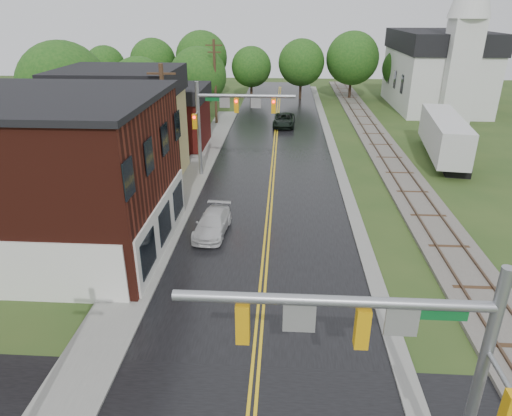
# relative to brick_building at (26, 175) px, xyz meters

# --- Properties ---
(main_road) EXTENTS (10.00, 90.00, 0.02)m
(main_road) POSITION_rel_brick_building_xyz_m (12.48, 15.00, -4.15)
(main_road) COLOR black
(main_road) RESTS_ON ground
(curb_right) EXTENTS (0.80, 70.00, 0.12)m
(curb_right) POSITION_rel_brick_building_xyz_m (17.88, 20.00, -4.15)
(curb_right) COLOR gray
(curb_right) RESTS_ON ground
(sidewalk_left) EXTENTS (2.40, 50.00, 0.12)m
(sidewalk_left) POSITION_rel_brick_building_xyz_m (6.28, 10.00, -4.15)
(sidewalk_left) COLOR gray
(sidewalk_left) RESTS_ON ground
(brick_building) EXTENTS (14.30, 10.30, 8.30)m
(brick_building) POSITION_rel_brick_building_xyz_m (0.00, 0.00, 0.00)
(brick_building) COLOR #43160E
(brick_building) RESTS_ON ground
(yellow_house) EXTENTS (8.00, 7.00, 6.40)m
(yellow_house) POSITION_rel_brick_building_xyz_m (1.48, 11.00, -0.95)
(yellow_house) COLOR tan
(yellow_house) RESTS_ON ground
(darkred_building) EXTENTS (7.00, 6.00, 4.40)m
(darkred_building) POSITION_rel_brick_building_xyz_m (2.48, 20.00, -1.95)
(darkred_building) COLOR #3F0F0C
(darkred_building) RESTS_ON ground
(church) EXTENTS (10.40, 18.40, 20.00)m
(church) POSITION_rel_brick_building_xyz_m (32.48, 38.74, 1.68)
(church) COLOR silver
(church) RESTS_ON ground
(railroad) EXTENTS (3.20, 80.00, 0.30)m
(railroad) POSITION_rel_brick_building_xyz_m (22.48, 20.00, -4.05)
(railroad) COLOR #59544C
(railroad) RESTS_ON ground
(traffic_signal_near) EXTENTS (7.34, 0.30, 7.20)m
(traffic_signal_near) POSITION_rel_brick_building_xyz_m (15.96, -13.00, 0.82)
(traffic_signal_near) COLOR gray
(traffic_signal_near) RESTS_ON ground
(traffic_signal_far) EXTENTS (7.34, 0.43, 7.20)m
(traffic_signal_far) POSITION_rel_brick_building_xyz_m (9.01, 12.00, 0.82)
(traffic_signal_far) COLOR gray
(traffic_signal_far) RESTS_ON ground
(utility_pole_b) EXTENTS (1.80, 0.28, 9.00)m
(utility_pole_b) POSITION_rel_brick_building_xyz_m (5.68, 7.00, 0.57)
(utility_pole_b) COLOR #382616
(utility_pole_b) RESTS_ON ground
(utility_pole_c) EXTENTS (1.80, 0.28, 9.00)m
(utility_pole_c) POSITION_rel_brick_building_xyz_m (5.68, 29.00, 0.57)
(utility_pole_c) COLOR #382616
(utility_pole_c) RESTS_ON ground
(tree_left_b) EXTENTS (7.60, 7.60, 9.69)m
(tree_left_b) POSITION_rel_brick_building_xyz_m (-5.36, 16.90, 1.57)
(tree_left_b) COLOR black
(tree_left_b) RESTS_ON ground
(tree_left_c) EXTENTS (6.00, 6.00, 7.65)m
(tree_left_c) POSITION_rel_brick_building_xyz_m (-1.36, 24.90, 0.36)
(tree_left_c) COLOR black
(tree_left_c) RESTS_ON ground
(tree_left_e) EXTENTS (6.40, 6.40, 8.16)m
(tree_left_e) POSITION_rel_brick_building_xyz_m (3.64, 30.90, 0.66)
(tree_left_e) COLOR black
(tree_left_e) RESTS_ON ground
(suv_dark) EXTENTS (2.50, 5.05, 1.38)m
(suv_dark) POSITION_rel_brick_building_xyz_m (13.28, 28.29, -3.46)
(suv_dark) COLOR black
(suv_dark) RESTS_ON ground
(pickup_white) EXTENTS (2.03, 4.34, 1.22)m
(pickup_white) POSITION_rel_brick_building_xyz_m (9.28, 2.14, -3.54)
(pickup_white) COLOR silver
(pickup_white) RESTS_ON ground
(semi_trailer) EXTENTS (4.03, 11.72, 3.67)m
(semi_trailer) POSITION_rel_brick_building_xyz_m (26.90, 17.26, -1.95)
(semi_trailer) COLOR black
(semi_trailer) RESTS_ON ground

